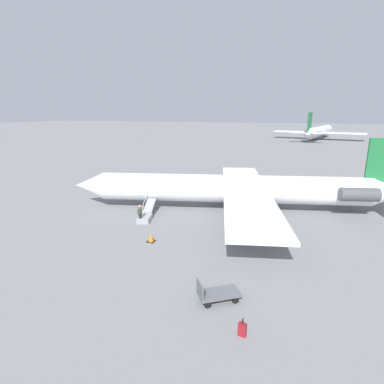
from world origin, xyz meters
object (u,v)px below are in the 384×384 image
luggage_cart (217,293)px  suitcase (242,329)px  airplane_main (243,189)px  boarding_stairs (146,216)px  airplane_far_left (319,131)px  passenger (140,213)px

luggage_cart → suitcase: luggage_cart is taller
airplane_main → boarding_stairs: 10.22m
boarding_stairs → suitcase: boarding_stairs is taller
airplane_far_left → boarding_stairs: airplane_far_left is taller
passenger → luggage_cart: 13.15m
airplane_main → airplane_far_left: size_ratio=0.78×
airplane_main → passenger: 10.81m
suitcase → passenger: bearing=-42.6°
airplane_far_left → boarding_stairs: bearing=-177.4°
airplane_main → boarding_stairs: (7.80, 6.34, -1.85)m
boarding_stairs → luggage_cart: boarding_stairs is taller
suitcase → airplane_main: bearing=-77.8°
passenger → luggage_cart: size_ratio=0.72×
passenger → suitcase: 15.89m
passenger → suitcase: size_ratio=1.98×
airplane_main → luggage_cart: 16.34m
boarding_stairs → passenger: bearing=166.7°
airplane_far_left → airplane_main: bearing=-173.5°
suitcase → boarding_stairs: bearing=-45.2°
boarding_stairs → passenger: (-0.05, 1.08, 0.62)m
airplane_far_left → passenger: airplane_far_left is taller
passenger → suitcase: passenger is taller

